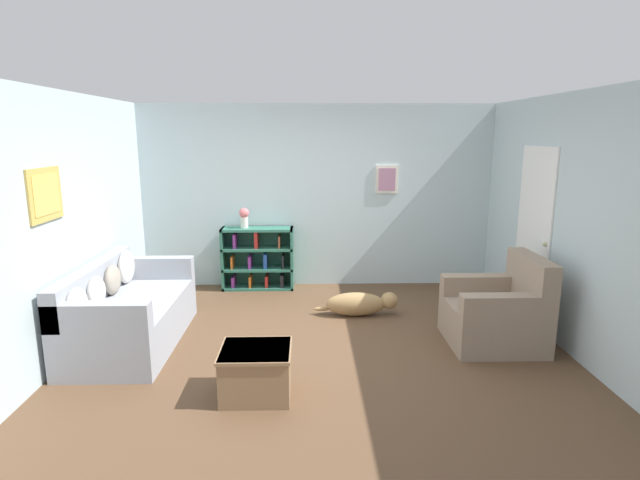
# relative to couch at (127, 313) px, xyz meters

# --- Properties ---
(ground_plane) EXTENTS (14.00, 14.00, 0.00)m
(ground_plane) POSITION_rel_couch_xyz_m (2.04, -0.11, -0.33)
(ground_plane) COLOR brown
(wall_back) EXTENTS (5.60, 0.13, 2.60)m
(wall_back) POSITION_rel_couch_xyz_m (2.05, 2.14, 0.97)
(wall_back) COLOR silver
(wall_back) RESTS_ON ground_plane
(wall_left) EXTENTS (0.13, 5.00, 2.60)m
(wall_left) POSITION_rel_couch_xyz_m (-0.51, -0.12, 0.97)
(wall_left) COLOR silver
(wall_left) RESTS_ON ground_plane
(wall_right) EXTENTS (0.16, 5.00, 2.60)m
(wall_right) POSITION_rel_couch_xyz_m (4.59, -0.10, 0.96)
(wall_right) COLOR silver
(wall_right) RESTS_ON ground_plane
(couch) EXTENTS (0.92, 1.82, 0.86)m
(couch) POSITION_rel_couch_xyz_m (0.00, 0.00, 0.00)
(couch) COLOR #9399A3
(couch) RESTS_ON ground_plane
(bookshelf) EXTENTS (1.01, 0.32, 0.89)m
(bookshelf) POSITION_rel_couch_xyz_m (1.20, 1.93, 0.10)
(bookshelf) COLOR #2D6B56
(bookshelf) RESTS_ON ground_plane
(recliner_chair) EXTENTS (0.92, 0.88, 0.95)m
(recliner_chair) POSITION_rel_couch_xyz_m (3.92, -0.11, 0.01)
(recliner_chair) COLOR gray
(recliner_chair) RESTS_ON ground_plane
(coffee_table) EXTENTS (0.60, 0.54, 0.42)m
(coffee_table) POSITION_rel_couch_xyz_m (1.47, -1.12, -0.11)
(coffee_table) COLOR #846647
(coffee_table) RESTS_ON ground_plane
(dog) EXTENTS (1.03, 0.26, 0.29)m
(dog) POSITION_rel_couch_xyz_m (2.55, 0.76, -0.18)
(dog) COLOR #9E7A4C
(dog) RESTS_ON ground_plane
(vase) EXTENTS (0.14, 0.14, 0.28)m
(vase) POSITION_rel_couch_xyz_m (1.02, 1.91, 0.71)
(vase) COLOR silver
(vase) RESTS_ON bookshelf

